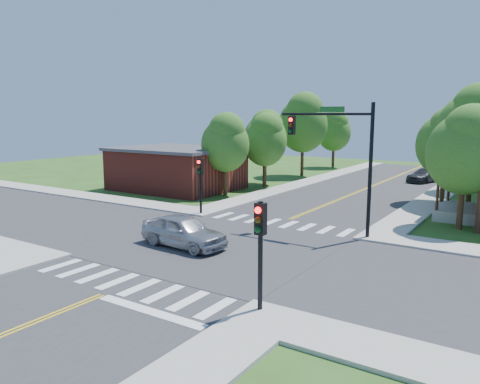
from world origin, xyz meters
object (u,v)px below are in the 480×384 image
Objects in this scene: signal_mast_ne at (340,147)px; car_dgrey at (425,176)px; car_silver at (184,232)px; signal_pole_nw at (200,175)px; signal_pole_se at (260,236)px.

car_dgrey is at bearing 90.98° from signal_mast_ne.
signal_pole_nw is at bearing 36.64° from car_silver.
car_dgrey is (-2.10, 35.32, -1.99)m from signal_pole_se.
signal_pole_se reaches higher than car_silver.
signal_mast_ne reaches higher than signal_pole_nw.
signal_pole_nw is at bearing 135.00° from signal_pole_se.
car_silver is at bearing -58.46° from signal_pole_nw.
car_dgrey is at bearing -4.34° from car_silver.
signal_mast_ne is at bearing 98.56° from signal_pole_se.
signal_pole_se reaches higher than car_dgrey.
signal_pole_nw reaches higher than car_dgrey.
signal_mast_ne is 1.44× the size of car_dgrey.
signal_pole_nw is 0.78× the size of car_silver.
signal_mast_ne reaches higher than car_silver.
signal_mast_ne is 1.47× the size of car_silver.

